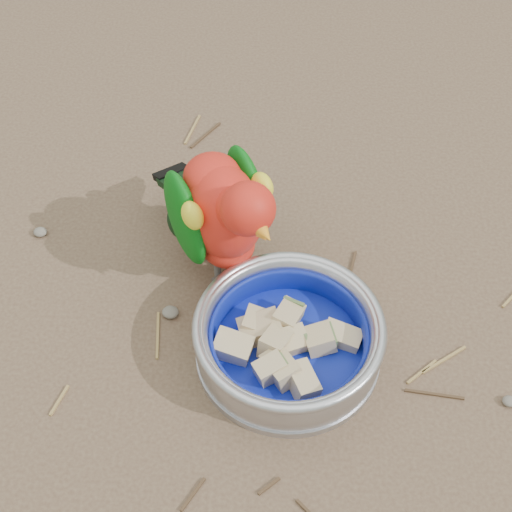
# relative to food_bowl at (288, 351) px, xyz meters

# --- Properties ---
(ground) EXTENTS (60.00, 60.00, 0.00)m
(ground) POSITION_rel_food_bowl_xyz_m (-0.02, -0.04, -0.01)
(ground) COLOR brown
(food_bowl) EXTENTS (0.21, 0.21, 0.02)m
(food_bowl) POSITION_rel_food_bowl_xyz_m (0.00, 0.00, 0.00)
(food_bowl) COLOR #B2B2BA
(food_bowl) RESTS_ON ground
(bowl_wall) EXTENTS (0.21, 0.21, 0.04)m
(bowl_wall) POSITION_rel_food_bowl_xyz_m (0.00, 0.00, 0.03)
(bowl_wall) COLOR #B2B2BA
(bowl_wall) RESTS_ON food_bowl
(fruit_wedges) EXTENTS (0.13, 0.13, 0.03)m
(fruit_wedges) POSITION_rel_food_bowl_xyz_m (-0.00, 0.00, 0.02)
(fruit_wedges) COLOR tan
(fruit_wedges) RESTS_ON food_bowl
(lory_parrot) EXTENTS (0.22, 0.25, 0.19)m
(lory_parrot) POSITION_rel_food_bowl_xyz_m (-0.08, 0.12, 0.09)
(lory_parrot) COLOR red
(lory_parrot) RESTS_ON ground
(ground_debris) EXTENTS (0.90, 0.80, 0.01)m
(ground_debris) POSITION_rel_food_bowl_xyz_m (-0.04, 0.01, -0.01)
(ground_debris) COLOR #9E7E46
(ground_debris) RESTS_ON ground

